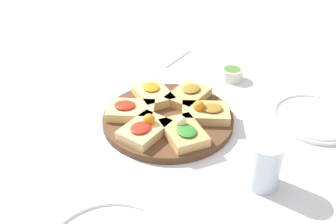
% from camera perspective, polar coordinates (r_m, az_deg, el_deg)
% --- Properties ---
extents(ground_plane, '(3.00, 3.00, 0.00)m').
position_cam_1_polar(ground_plane, '(0.95, 0.00, -1.45)').
color(ground_plane, silver).
extents(serving_board, '(0.31, 0.31, 0.02)m').
position_cam_1_polar(serving_board, '(0.95, 0.00, -1.01)').
color(serving_board, '#51331E').
rests_on(serving_board, ground_plane).
extents(focaccia_slice_0, '(0.10, 0.13, 0.03)m').
position_cam_1_polar(focaccia_slice_0, '(1.01, -2.22, 2.65)').
color(focaccia_slice_0, '#DBB775').
rests_on(focaccia_slice_0, serving_board).
extents(focaccia_slice_1, '(0.13, 0.13, 0.03)m').
position_cam_1_polar(focaccia_slice_1, '(0.95, -5.49, 0.28)').
color(focaccia_slice_1, '#DBB775').
rests_on(focaccia_slice_1, serving_board).
extents(focaccia_slice_2, '(0.13, 0.11, 0.04)m').
position_cam_1_polar(focaccia_slice_2, '(0.88, -3.40, -2.47)').
color(focaccia_slice_2, '#DBB775').
rests_on(focaccia_slice_2, serving_board).
extents(focaccia_slice_3, '(0.10, 0.13, 0.04)m').
position_cam_1_polar(focaccia_slice_3, '(0.87, 2.27, -2.86)').
color(focaccia_slice_3, tan).
rests_on(focaccia_slice_3, serving_board).
extents(focaccia_slice_4, '(0.14, 0.13, 0.04)m').
position_cam_1_polar(focaccia_slice_4, '(0.94, 5.46, 0.00)').
color(focaccia_slice_4, tan).
rests_on(focaccia_slice_4, serving_board).
extents(focaccia_slice_5, '(0.13, 0.11, 0.03)m').
position_cam_1_polar(focaccia_slice_5, '(1.00, 2.98, 2.42)').
color(focaccia_slice_5, tan).
rests_on(focaccia_slice_5, serving_board).
extents(plate_left, '(0.21, 0.21, 0.02)m').
position_cam_1_polar(plate_left, '(1.02, 20.53, -0.70)').
color(plate_left, white).
rests_on(plate_left, ground_plane).
extents(water_glass, '(0.07, 0.07, 0.10)m').
position_cam_1_polar(water_glass, '(0.78, 13.71, -7.38)').
color(water_glass, silver).
rests_on(water_glass, ground_plane).
extents(napkin_stack, '(0.18, 0.16, 0.01)m').
position_cam_1_polar(napkin_stack, '(1.28, -0.79, 8.48)').
color(napkin_stack, white).
rests_on(napkin_stack, ground_plane).
extents(dipping_bowl, '(0.06, 0.06, 0.03)m').
position_cam_1_polar(dipping_bowl, '(1.14, 9.24, 5.50)').
color(dipping_bowl, silver).
rests_on(dipping_bowl, ground_plane).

